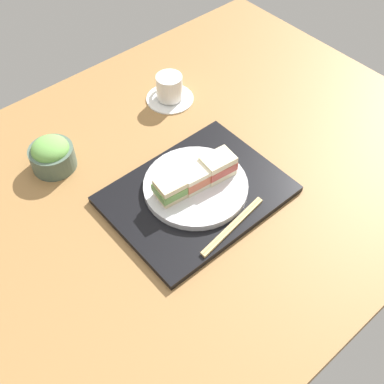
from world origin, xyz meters
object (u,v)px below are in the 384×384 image
sandwich_near (173,188)px  coffee_cup (169,89)px  sandwich_far (218,166)px  salad_bowl (52,154)px  sandwich_middle (196,177)px  sandwich_plate (196,186)px  chopsticks_pair (234,225)px

sandwich_near → coffee_cup: size_ratio=0.64×
sandwich_far → salad_bowl: sandwich_far is taller
sandwich_near → sandwich_middle: (5.75, -0.92, -0.02)cm
salad_bowl → coffee_cup: size_ratio=0.82×
sandwich_plate → coffee_cup: bearing=60.9°
sandwich_near → coffee_cup: 36.25cm
sandwich_plate → sandwich_middle: sandwich_middle is taller
sandwich_plate → chopsticks_pair: (-0.68, -13.12, -0.45)cm
salad_bowl → chopsticks_pair: bearing=-65.2°
sandwich_far → chopsticks_pair: (-6.43, -12.20, -3.88)cm
salad_bowl → sandwich_middle: bearing=-54.9°
sandwich_far → salad_bowl: 38.86cm
sandwich_plate → chopsticks_pair: size_ratio=1.21×
coffee_cup → sandwich_near: bearing=-127.8°
sandwich_middle → chopsticks_pair: 13.61cm
sandwich_near → salad_bowl: bearing=117.3°
sandwich_plate → chopsticks_pair: 13.14cm
coffee_cup → sandwich_far: bearing=-109.3°
sandwich_near → sandwich_middle: 5.82cm
sandwich_near → chopsticks_pair: bearing=-70.1°
sandwich_plate → sandwich_far: size_ratio=3.02×
sandwich_plate → sandwich_near: 6.61cm
sandwich_middle → sandwich_far: size_ratio=1.00×
sandwich_middle → sandwich_plate: bearing=-63.4°
sandwich_near → sandwich_far: size_ratio=1.05×
salad_bowl → chopsticks_pair: 45.64cm
sandwich_near → coffee_cup: (22.16, 28.60, -2.27)cm
chopsticks_pair → coffee_cup: bearing=68.2°
salad_bowl → chopsticks_pair: (19.16, -41.38, -1.90)cm
sandwich_plate → chopsticks_pair: sandwich_plate is taller
sandwich_near → sandwich_far: 11.65cm
sandwich_far → coffee_cup: 32.35cm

